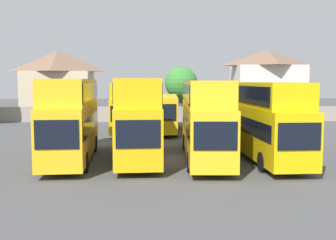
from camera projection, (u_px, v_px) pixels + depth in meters
name	position (u px, v px, depth m)	size (l,w,h in m)	color
ground	(163.00, 127.00, 43.34)	(140.00, 140.00, 0.00)	#4C4C4F
depot_boundary_wall	(162.00, 114.00, 49.50)	(56.00, 0.50, 1.80)	gray
bus_1	(71.00, 115.00, 24.99)	(3.09, 10.74, 5.02)	yellow
bus_2	(137.00, 114.00, 25.45)	(3.04, 10.86, 5.05)	#E6AE0F
bus_3	(205.00, 115.00, 25.55)	(2.88, 12.01, 4.93)	yellow
bus_4	(264.00, 116.00, 25.47)	(2.86, 11.40, 4.83)	#E0BC0C
bus_5	(130.00, 104.00, 39.67)	(3.00, 11.45, 4.73)	#E2B20D
bus_6	(164.00, 111.00, 39.46)	(2.88, 10.93, 3.48)	yellow
bus_7	(202.00, 111.00, 39.26)	(2.56, 11.45, 3.50)	yellow
house_terrace_left	(58.00, 82.00, 57.79)	(9.80, 6.55, 9.18)	#C6B293
house_terrace_centre	(267.00, 82.00, 58.02)	(9.77, 7.90, 9.22)	silver
tree_left_of_lot	(181.00, 83.00, 51.72)	(4.17, 4.17, 6.72)	brown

